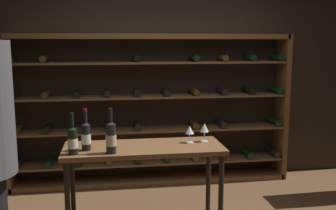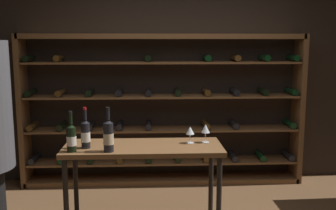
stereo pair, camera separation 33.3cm
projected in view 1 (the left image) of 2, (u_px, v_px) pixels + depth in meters
The scene contains 8 objects.
back_wall at pixel (166, 68), 4.88m from camera, with size 5.89×0.10×2.82m, color black.
wine_rack at pixel (151, 111), 4.73m from camera, with size 3.42×0.32×1.83m.
tasting_table at pixel (144, 157), 3.32m from camera, with size 1.35×0.52×0.86m.
wine_bottle_gold_foil at pixel (73, 140), 3.04m from camera, with size 0.08×0.08×0.33m.
wine_bottle_red_label at pixel (86, 136), 3.16m from camera, with size 0.08×0.08×0.35m.
wine_bottle_amber_reserve at pixel (111, 137), 3.07m from camera, with size 0.08×0.08×0.36m.
wine_glass_stemmed_right at pixel (204, 129), 3.44m from camera, with size 0.08×0.08×0.16m.
wine_glass_stemmed_center at pixel (190, 131), 3.41m from camera, with size 0.08×0.08×0.15m.
Camera 1 is at (-0.70, -2.99, 1.73)m, focal length 41.51 mm.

